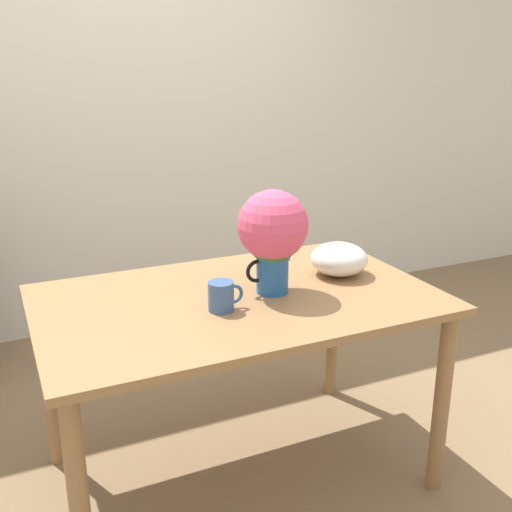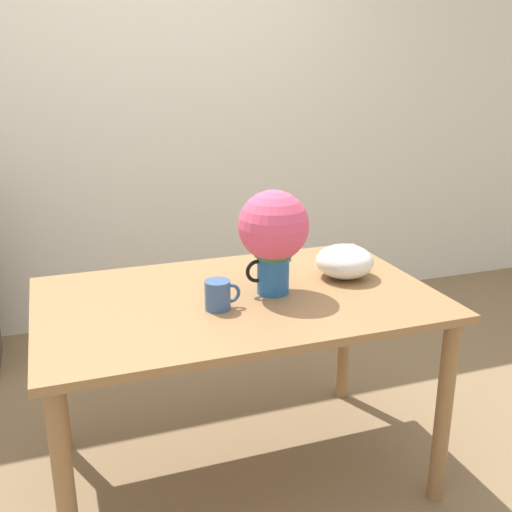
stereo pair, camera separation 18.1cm
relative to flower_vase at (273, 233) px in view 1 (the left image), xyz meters
name	(u,v)px [view 1 (the left image)]	position (x,y,z in m)	size (l,w,h in m)	color
ground_plane	(239,459)	(-0.10, 0.09, -1.00)	(12.00, 12.00, 0.00)	#7F6647
wall_back	(129,112)	(-0.10, 1.71, 0.30)	(8.00, 0.05, 2.60)	silver
table	(238,321)	(-0.13, 0.02, -0.33)	(1.44, 0.90, 0.77)	olive
flower_vase	(273,233)	(0.00, 0.00, 0.00)	(0.26, 0.26, 0.38)	#235B9E
coffee_mug	(222,296)	(-0.23, -0.08, -0.18)	(0.13, 0.09, 0.10)	#385689
white_bowl	(339,259)	(0.33, 0.06, -0.16)	(0.23, 0.23, 0.13)	silver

